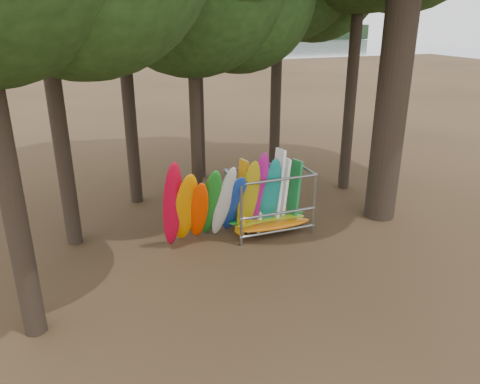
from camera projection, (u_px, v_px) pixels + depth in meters
name	position (u px, v px, depth m)	size (l,w,h in m)	color
ground	(270.00, 245.00, 15.34)	(120.00, 120.00, 0.00)	#47331E
lake	(99.00, 66.00, 67.69)	(160.00, 160.00, 0.00)	gray
far_shore	(79.00, 36.00, 110.59)	(160.00, 4.00, 4.00)	black
kayak_row	(222.00, 202.00, 15.09)	(4.03, 2.00, 3.23)	#B20622
storage_rack	(269.00, 203.00, 16.05)	(2.87, 1.55, 2.87)	gray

